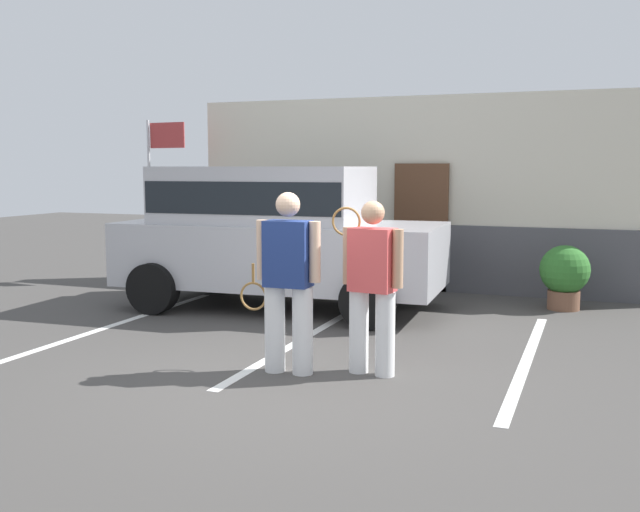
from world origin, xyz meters
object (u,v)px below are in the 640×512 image
at_px(tennis_player_woman, 372,284).
at_px(flag_pole, 158,169).
at_px(tennis_player_man, 288,280).
at_px(potted_plant_by_porch, 565,274).
at_px(parked_suv, 274,230).

distance_m(tennis_player_woman, flag_pole, 7.10).
height_order(tennis_player_man, tennis_player_woman, tennis_player_man).
relative_size(tennis_player_man, potted_plant_by_porch, 1.93).
distance_m(parked_suv, flag_pole, 3.61).
relative_size(tennis_player_man, flag_pole, 0.63).
bearing_deg(flag_pole, parked_suv, -29.16).
bearing_deg(tennis_player_woman, parked_suv, -42.63).
xyz_separation_m(tennis_player_woman, potted_plant_by_porch, (1.63, 4.14, -0.38)).
height_order(parked_suv, potted_plant_by_porch, parked_suv).
height_order(tennis_player_man, flag_pole, flag_pole).
xyz_separation_m(parked_suv, tennis_player_woman, (2.33, -2.77, -0.25)).
height_order(tennis_player_man, potted_plant_by_porch, tennis_player_man).
height_order(potted_plant_by_porch, flag_pole, flag_pole).
distance_m(tennis_player_man, tennis_player_woman, 0.83).
height_order(parked_suv, tennis_player_man, parked_suv).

